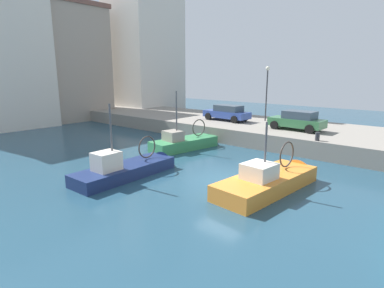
{
  "coord_description": "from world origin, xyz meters",
  "views": [
    {
      "loc": [
        -12.7,
        -8.58,
        5.4
      ],
      "look_at": [
        1.39,
        3.46,
        1.2
      ],
      "focal_mm": 29.15,
      "sensor_mm": 36.0,
      "label": 1
    }
  ],
  "objects_px": {
    "fishing_boat_navy": "(131,173)",
    "mooring_bollard_mid": "(317,136)",
    "parked_car_green": "(297,120)",
    "fishing_boat_green": "(187,147)",
    "quay_streetlamp": "(267,84)",
    "parked_car_blue": "(227,113)",
    "fishing_boat_orange": "(271,186)"
  },
  "relations": [
    {
      "from": "fishing_boat_navy",
      "to": "fishing_boat_orange",
      "type": "bearing_deg",
      "value": -64.93
    },
    {
      "from": "mooring_bollard_mid",
      "to": "parked_car_green",
      "type": "bearing_deg",
      "value": 40.99
    },
    {
      "from": "fishing_boat_green",
      "to": "parked_car_blue",
      "type": "relative_size",
      "value": 1.38
    },
    {
      "from": "fishing_boat_green",
      "to": "fishing_boat_navy",
      "type": "xyz_separation_m",
      "value": [
        -6.7,
        -1.76,
        0.01
      ]
    },
    {
      "from": "fishing_boat_navy",
      "to": "parked_car_blue",
      "type": "height_order",
      "value": "fishing_boat_navy"
    },
    {
      "from": "parked_car_green",
      "to": "mooring_bollard_mid",
      "type": "xyz_separation_m",
      "value": [
        -2.93,
        -2.55,
        -0.46
      ]
    },
    {
      "from": "mooring_bollard_mid",
      "to": "fishing_boat_navy",
      "type": "bearing_deg",
      "value": 146.92
    },
    {
      "from": "parked_car_green",
      "to": "mooring_bollard_mid",
      "type": "bearing_deg",
      "value": -139.01
    },
    {
      "from": "fishing_boat_orange",
      "to": "parked_car_green",
      "type": "height_order",
      "value": "fishing_boat_orange"
    },
    {
      "from": "mooring_bollard_mid",
      "to": "quay_streetlamp",
      "type": "bearing_deg",
      "value": 49.53
    },
    {
      "from": "fishing_boat_green",
      "to": "quay_streetlamp",
      "type": "bearing_deg",
      "value": -10.28
    },
    {
      "from": "parked_car_blue",
      "to": "quay_streetlamp",
      "type": "height_order",
      "value": "quay_streetlamp"
    },
    {
      "from": "mooring_bollard_mid",
      "to": "fishing_boat_orange",
      "type": "bearing_deg",
      "value": -177.74
    },
    {
      "from": "fishing_boat_green",
      "to": "quay_streetlamp",
      "type": "relative_size",
      "value": 1.27
    },
    {
      "from": "fishing_boat_orange",
      "to": "parked_car_blue",
      "type": "distance_m",
      "value": 14.21
    },
    {
      "from": "fishing_boat_orange",
      "to": "fishing_boat_navy",
      "type": "distance_m",
      "value": 7.44
    },
    {
      "from": "fishing_boat_navy",
      "to": "parked_car_blue",
      "type": "xyz_separation_m",
      "value": [
        13.44,
        2.89,
        1.81
      ]
    },
    {
      "from": "parked_car_green",
      "to": "quay_streetlamp",
      "type": "height_order",
      "value": "quay_streetlamp"
    },
    {
      "from": "parked_car_green",
      "to": "parked_car_blue",
      "type": "relative_size",
      "value": 0.93
    },
    {
      "from": "fishing_boat_green",
      "to": "parked_car_blue",
      "type": "height_order",
      "value": "fishing_boat_green"
    },
    {
      "from": "fishing_boat_orange",
      "to": "fishing_boat_navy",
      "type": "xyz_separation_m",
      "value": [
        -3.15,
        6.74,
        0.02
      ]
    },
    {
      "from": "fishing_boat_orange",
      "to": "mooring_bollard_mid",
      "type": "bearing_deg",
      "value": 2.26
    },
    {
      "from": "fishing_boat_navy",
      "to": "mooring_bollard_mid",
      "type": "height_order",
      "value": "fishing_boat_navy"
    },
    {
      "from": "fishing_boat_navy",
      "to": "quay_streetlamp",
      "type": "height_order",
      "value": "quay_streetlamp"
    },
    {
      "from": "mooring_bollard_mid",
      "to": "quay_streetlamp",
      "type": "xyz_separation_m",
      "value": [
        5.65,
        6.62,
        2.98
      ]
    },
    {
      "from": "fishing_boat_green",
      "to": "fishing_boat_navy",
      "type": "height_order",
      "value": "fishing_boat_green"
    },
    {
      "from": "fishing_boat_green",
      "to": "parked_car_blue",
      "type": "distance_m",
      "value": 7.08
    },
    {
      "from": "fishing_boat_orange",
      "to": "quay_streetlamp",
      "type": "distance_m",
      "value": 14.87
    },
    {
      "from": "fishing_boat_orange",
      "to": "parked_car_blue",
      "type": "relative_size",
      "value": 1.58
    },
    {
      "from": "parked_car_blue",
      "to": "parked_car_green",
      "type": "bearing_deg",
      "value": -94.83
    },
    {
      "from": "parked_car_green",
      "to": "fishing_boat_orange",
      "type": "bearing_deg",
      "value": -163.83
    },
    {
      "from": "quay_streetlamp",
      "to": "fishing_boat_green",
      "type": "bearing_deg",
      "value": 169.72
    }
  ]
}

